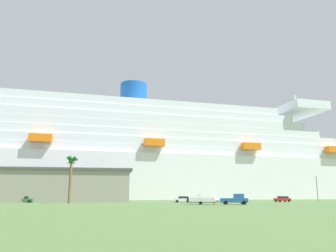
{
  "coord_description": "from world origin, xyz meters",
  "views": [
    {
      "loc": [
        -24.96,
        -81.95,
        2.04
      ],
      "look_at": [
        -7.74,
        33.96,
        26.47
      ],
      "focal_mm": 35.22,
      "sensor_mm": 36.0,
      "label": 1
    }
  ],
  "objects_px": {
    "small_boat_on_trailer": "(205,200)",
    "parked_car_white_van": "(182,199)",
    "parked_car_green_wagon": "(25,199)",
    "parked_car_red_hatchback": "(283,199)",
    "palm_tree": "(71,167)",
    "pickup_truck": "(235,199)",
    "cruise_ship": "(188,161)",
    "street_lamp": "(317,184)"
  },
  "relations": [
    {
      "from": "parked_car_white_van",
      "to": "parked_car_red_hatchback",
      "type": "xyz_separation_m",
      "value": [
        28.96,
        0.87,
        0.0
      ]
    },
    {
      "from": "pickup_truck",
      "to": "cruise_ship",
      "type": "bearing_deg",
      "value": 85.24
    },
    {
      "from": "small_boat_on_trailer",
      "to": "parked_car_white_van",
      "type": "xyz_separation_m",
      "value": [
        -1.1,
        19.55,
        -0.13
      ]
    },
    {
      "from": "pickup_truck",
      "to": "parked_car_green_wagon",
      "type": "bearing_deg",
      "value": 152.57
    },
    {
      "from": "cruise_ship",
      "to": "parked_car_red_hatchback",
      "type": "bearing_deg",
      "value": -75.26
    },
    {
      "from": "small_boat_on_trailer",
      "to": "parked_car_red_hatchback",
      "type": "relative_size",
      "value": 1.65
    },
    {
      "from": "pickup_truck",
      "to": "small_boat_on_trailer",
      "type": "relative_size",
      "value": 0.78
    },
    {
      "from": "pickup_truck",
      "to": "palm_tree",
      "type": "distance_m",
      "value": 39.28
    },
    {
      "from": "palm_tree",
      "to": "street_lamp",
      "type": "height_order",
      "value": "palm_tree"
    },
    {
      "from": "pickup_truck",
      "to": "street_lamp",
      "type": "xyz_separation_m",
      "value": [
        29.99,
        17.52,
        3.77
      ]
    },
    {
      "from": "pickup_truck",
      "to": "parked_car_red_hatchback",
      "type": "height_order",
      "value": "pickup_truck"
    },
    {
      "from": "parked_car_red_hatchback",
      "to": "street_lamp",
      "type": "bearing_deg",
      "value": -27.04
    },
    {
      "from": "cruise_ship",
      "to": "pickup_truck",
      "type": "height_order",
      "value": "cruise_ship"
    },
    {
      "from": "palm_tree",
      "to": "parked_car_red_hatchback",
      "type": "bearing_deg",
      "value": 7.13
    },
    {
      "from": "cruise_ship",
      "to": "parked_car_white_van",
      "type": "distance_m",
      "value": 62.29
    },
    {
      "from": "parked_car_red_hatchback",
      "to": "parked_car_green_wagon",
      "type": "bearing_deg",
      "value": 177.24
    },
    {
      "from": "palm_tree",
      "to": "parked_car_red_hatchback",
      "type": "height_order",
      "value": "palm_tree"
    },
    {
      "from": "pickup_truck",
      "to": "palm_tree",
      "type": "height_order",
      "value": "palm_tree"
    },
    {
      "from": "pickup_truck",
      "to": "palm_tree",
      "type": "bearing_deg",
      "value": 157.86
    },
    {
      "from": "small_boat_on_trailer",
      "to": "palm_tree",
      "type": "height_order",
      "value": "palm_tree"
    },
    {
      "from": "street_lamp",
      "to": "parked_car_red_hatchback",
      "type": "bearing_deg",
      "value": 152.96
    },
    {
      "from": "cruise_ship",
      "to": "parked_car_white_van",
      "type": "height_order",
      "value": "cruise_ship"
    },
    {
      "from": "parked_car_green_wagon",
      "to": "parked_car_white_van",
      "type": "height_order",
      "value": "same"
    },
    {
      "from": "small_boat_on_trailer",
      "to": "parked_car_red_hatchback",
      "type": "height_order",
      "value": "small_boat_on_trailer"
    },
    {
      "from": "cruise_ship",
      "to": "parked_car_green_wagon",
      "type": "height_order",
      "value": "cruise_ship"
    },
    {
      "from": "small_boat_on_trailer",
      "to": "palm_tree",
      "type": "relative_size",
      "value": 0.68
    },
    {
      "from": "parked_car_green_wagon",
      "to": "palm_tree",
      "type": "bearing_deg",
      "value": -39.88
    },
    {
      "from": "parked_car_red_hatchback",
      "to": "cruise_ship",
      "type": "bearing_deg",
      "value": 104.74
    },
    {
      "from": "street_lamp",
      "to": "parked_car_white_van",
      "type": "height_order",
      "value": "street_lamp"
    },
    {
      "from": "parked_car_red_hatchback",
      "to": "palm_tree",
      "type": "bearing_deg",
      "value": -172.87
    },
    {
      "from": "parked_car_white_van",
      "to": "cruise_ship",
      "type": "bearing_deg",
      "value": 76.74
    },
    {
      "from": "street_lamp",
      "to": "parked_car_green_wagon",
      "type": "bearing_deg",
      "value": 174.48
    },
    {
      "from": "parked_car_green_wagon",
      "to": "parked_car_red_hatchback",
      "type": "distance_m",
      "value": 70.2
    },
    {
      "from": "parked_car_white_van",
      "to": "parked_car_red_hatchback",
      "type": "height_order",
      "value": "same"
    },
    {
      "from": "small_boat_on_trailer",
      "to": "parked_car_red_hatchback",
      "type": "bearing_deg",
      "value": 36.25
    },
    {
      "from": "parked_car_green_wagon",
      "to": "parked_car_red_hatchback",
      "type": "relative_size",
      "value": 1.01
    },
    {
      "from": "small_boat_on_trailer",
      "to": "parked_car_green_wagon",
      "type": "height_order",
      "value": "small_boat_on_trailer"
    },
    {
      "from": "small_boat_on_trailer",
      "to": "parked_car_green_wagon",
      "type": "distance_m",
      "value": 48.51
    },
    {
      "from": "pickup_truck",
      "to": "palm_tree",
      "type": "xyz_separation_m",
      "value": [
        -35.7,
        14.53,
        7.6
      ]
    },
    {
      "from": "street_lamp",
      "to": "parked_car_white_van",
      "type": "relative_size",
      "value": 1.6
    },
    {
      "from": "parked_car_green_wagon",
      "to": "parked_car_white_van",
      "type": "relative_size",
      "value": 1.02
    },
    {
      "from": "pickup_truck",
      "to": "street_lamp",
      "type": "bearing_deg",
      "value": 30.3
    }
  ]
}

